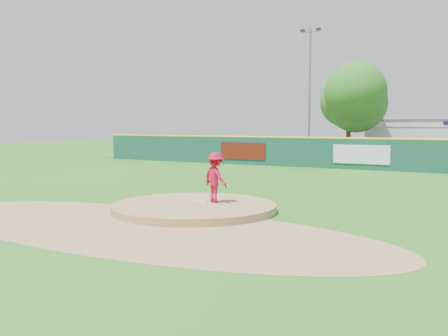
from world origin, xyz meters
The scene contains 12 objects.
ground centered at (0.00, 0.00, 0.00)m, with size 120.00×120.00×0.00m, color #286B19.
pitchers_mound centered at (0.00, 0.00, 0.00)m, with size 5.50×5.50×0.50m, color #9E774C.
pitching_rubber centered at (0.00, 0.30, 0.27)m, with size 0.60×0.15×0.04m, color white.
infield_dirt_arc centered at (0.00, -3.00, 0.01)m, with size 15.40×15.40×0.01m, color #9E774C.
parking_lot centered at (0.00, 27.00, 0.01)m, with size 44.00×16.00×0.02m, color #38383A.
pitcher centered at (0.48, 0.60, 1.10)m, with size 1.10×0.63×1.71m, color #A70E2F.
van centered at (5.23, 23.00, 0.62)m, with size 1.99×4.31×1.20m, color white.
fence_banners centered at (-3.39, 17.92, 1.00)m, with size 12.12×0.04×1.20m.
playground_slide centered at (-11.78, 21.76, 0.87)m, with size 1.11×3.13×1.73m.
outfield_fence centered at (0.00, 18.00, 1.09)m, with size 40.00×0.14×2.07m.
deciduous_tree centered at (-2.00, 25.00, 4.55)m, with size 5.60×5.60×7.36m.
light_pole_left centered at (-6.00, 27.00, 6.05)m, with size 1.75×0.25×11.00m.
Camera 1 is at (9.11, -13.79, 2.89)m, focal length 40.00 mm.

